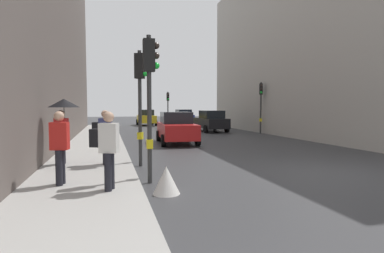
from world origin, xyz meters
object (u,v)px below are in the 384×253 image
Objects in this scene: traffic_light_mid_street at (261,98)px; car_dark_suv at (211,121)px; traffic_light_near_left at (150,82)px; car_red_sedan at (177,128)px; pedestrian_in_red_jacket at (60,145)px; warning_sign_triangle at (166,180)px; traffic_light_near_right at (140,87)px; pedestrian_with_black_backpack at (107,146)px; car_blue_van at (183,117)px; traffic_light_far_median at (168,103)px; pedestrian_with_grey_backpack at (104,134)px; pedestrian_with_umbrella at (63,113)px; car_yellow_taxi at (146,118)px.

car_dark_suv is (-3.04, 2.91, -1.84)m from traffic_light_mid_street.
traffic_light_near_left is 9.23m from car_red_sedan.
pedestrian_in_red_jacket is (-4.83, -8.89, 0.25)m from car_red_sedan.
car_dark_suv is at bearing 67.87° from warning_sign_triangle.
traffic_light_mid_street is 0.92× the size of car_red_sedan.
traffic_light_near_right is 1.01× the size of traffic_light_near_left.
traffic_light_near_right reaches higher than pedestrian_with_black_backpack.
traffic_light_far_median is at bearing -120.90° from car_blue_van.
traffic_light_mid_street is at bearing -81.20° from car_blue_van.
car_red_sedan is 2.43× the size of pedestrian_in_red_jacket.
pedestrian_with_grey_backpack is (-11.45, -10.85, -1.56)m from traffic_light_mid_street.
pedestrian_with_black_backpack is (1.38, -3.63, -0.68)m from pedestrian_with_umbrella.
warning_sign_triangle is at bearing -112.13° from car_dark_suv.
traffic_light_near_right is 2.64m from pedestrian_with_umbrella.
traffic_light_near_left is 0.91× the size of car_red_sedan.
pedestrian_with_grey_backpack is at bearing -120.95° from car_red_sedan.
warning_sign_triangle is at bearing -86.55° from traffic_light_near_right.
car_yellow_taxi is 2.38× the size of pedestrian_with_grey_backpack.
pedestrian_in_red_jacket reaches higher than car_red_sedan.
car_red_sedan is (2.63, 8.67, -1.81)m from traffic_light_near_left.
pedestrian_with_umbrella reaches higher than pedestrian_with_black_backpack.
traffic_light_mid_street is 4.60m from car_dark_suv.
pedestrian_with_black_backpack reaches higher than car_red_sedan.
pedestrian_with_umbrella is (-5.11, -6.06, 0.96)m from car_red_sedan.
car_red_sedan is (-7.60, -4.44, -1.84)m from traffic_light_mid_street.
traffic_light_near_left is 2.20× the size of pedestrian_in_red_jacket.
car_yellow_taxi is at bearing 128.46° from traffic_light_far_median.
pedestrian_with_grey_backpack is (-3.84, -6.41, 0.29)m from car_red_sedan.
car_dark_suv is (-0.66, -12.49, 0.00)m from car_blue_van.
pedestrian_with_umbrella is (-7.54, -21.24, -0.69)m from traffic_light_far_median.
traffic_light_mid_street is 1.07× the size of traffic_light_far_median.
traffic_light_near_right reaches higher than warning_sign_triangle.
pedestrian_with_grey_backpack is at bearing -136.55° from traffic_light_mid_street.
pedestrian_with_grey_backpack reaches higher than car_blue_van.
warning_sign_triangle is (-4.85, -24.98, -2.21)m from traffic_light_far_median.
pedestrian_with_umbrella is 2.94m from pedestrian_in_red_jacket.
pedestrian_in_red_jacket is 2.72× the size of warning_sign_triangle.
traffic_light_far_median is 2.07× the size of pedestrian_in_red_jacket.
traffic_light_mid_street is 15.85m from pedestrian_with_grey_backpack.
car_blue_van is (5.22, 19.84, 0.00)m from car_red_sedan.
traffic_light_near_right is at bearing -97.25° from car_yellow_taxi.
warning_sign_triangle is at bearing -67.12° from pedestrian_with_grey_backpack.
car_yellow_taxi is at bearing 111.77° from car_dark_suv.
car_yellow_taxi is at bearing 82.75° from traffic_light_near_right.
car_red_sedan is 2.01× the size of pedestrian_with_umbrella.
traffic_light_far_median is 3.63m from car_yellow_taxi.
pedestrian_in_red_jacket is at bearing -133.00° from traffic_light_mid_street.
car_blue_van is at bearing 68.25° from pedestrian_with_umbrella.
pedestrian_in_red_jacket is (-2.20, -2.66, -1.58)m from traffic_light_near_right.
pedestrian_with_umbrella is at bearing -130.17° from car_red_sedan.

